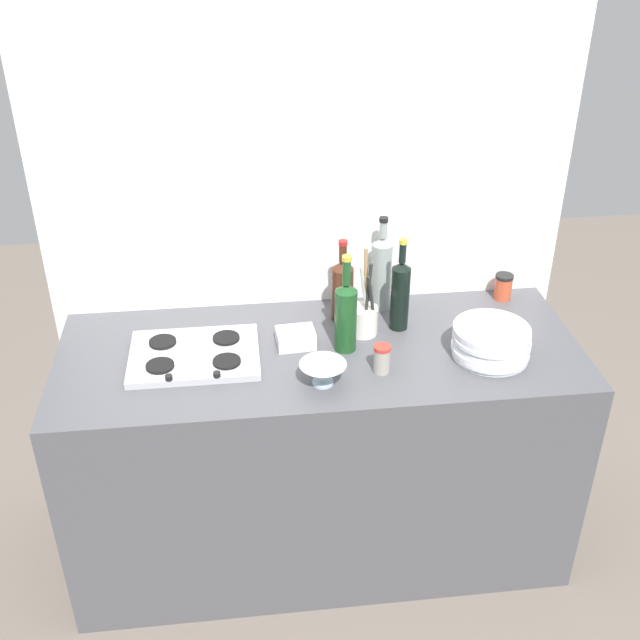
# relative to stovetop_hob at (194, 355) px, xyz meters

# --- Properties ---
(ground_plane) EXTENTS (6.00, 6.00, 0.00)m
(ground_plane) POSITION_rel_stovetop_hob_xyz_m (0.43, 0.00, -0.91)
(ground_plane) COLOR #6B6056
(ground_plane) RESTS_ON ground
(counter_block) EXTENTS (1.80, 0.70, 0.90)m
(counter_block) POSITION_rel_stovetop_hob_xyz_m (0.43, 0.00, -0.46)
(counter_block) COLOR #4C4C51
(counter_block) RESTS_ON ground
(backsplash_panel) EXTENTS (1.90, 0.06, 2.32)m
(backsplash_panel) POSITION_rel_stovetop_hob_xyz_m (0.43, 0.38, 0.24)
(backsplash_panel) COLOR white
(backsplash_panel) RESTS_ON ground
(stovetop_hob) EXTENTS (0.43, 0.32, 0.04)m
(stovetop_hob) POSITION_rel_stovetop_hob_xyz_m (0.00, 0.00, 0.00)
(stovetop_hob) COLOR #B2B2B7
(stovetop_hob) RESTS_ON counter_block
(plate_stack) EXTENTS (0.26, 0.27, 0.11)m
(plate_stack) POSITION_rel_stovetop_hob_xyz_m (0.99, -0.10, 0.04)
(plate_stack) COLOR white
(plate_stack) RESTS_ON counter_block
(wine_bottle_leftmost) EXTENTS (0.08, 0.08, 0.35)m
(wine_bottle_leftmost) POSITION_rel_stovetop_hob_xyz_m (0.51, 0.00, 0.12)
(wine_bottle_leftmost) COLOR #19471E
(wine_bottle_leftmost) RESTS_ON counter_block
(wine_bottle_mid_left) EXTENTS (0.08, 0.08, 0.31)m
(wine_bottle_mid_left) POSITION_rel_stovetop_hob_xyz_m (0.53, 0.21, 0.11)
(wine_bottle_mid_left) COLOR #472314
(wine_bottle_mid_left) RESTS_ON counter_block
(wine_bottle_mid_right) EXTENTS (0.07, 0.07, 0.35)m
(wine_bottle_mid_right) POSITION_rel_stovetop_hob_xyz_m (0.72, 0.12, 0.12)
(wine_bottle_mid_right) COLOR black
(wine_bottle_mid_right) RESTS_ON counter_block
(wine_bottle_rightmost) EXTENTS (0.07, 0.07, 0.36)m
(wine_bottle_rightmost) POSITION_rel_stovetop_hob_xyz_m (0.69, 0.27, 0.14)
(wine_bottle_rightmost) COLOR gray
(wine_bottle_rightmost) RESTS_ON counter_block
(mixing_bowl) EXTENTS (0.15, 0.15, 0.08)m
(mixing_bowl) POSITION_rel_stovetop_hob_xyz_m (0.41, -0.19, 0.03)
(mixing_bowl) COLOR silver
(mixing_bowl) RESTS_ON counter_block
(butter_dish) EXTENTS (0.14, 0.11, 0.06)m
(butter_dish) POSITION_rel_stovetop_hob_xyz_m (0.35, 0.04, 0.02)
(butter_dish) COLOR white
(butter_dish) RESTS_ON counter_block
(utensil_crock) EXTENTS (0.10, 0.10, 0.31)m
(utensil_crock) POSITION_rel_stovetop_hob_xyz_m (0.59, 0.10, 0.05)
(utensil_crock) COLOR silver
(utensil_crock) RESTS_ON counter_block
(condiment_jar_front) EXTENTS (0.07, 0.07, 0.10)m
(condiment_jar_front) POSITION_rel_stovetop_hob_xyz_m (1.16, 0.28, 0.04)
(condiment_jar_front) COLOR #C64C2D
(condiment_jar_front) RESTS_ON counter_block
(condiment_jar_rear) EXTENTS (0.06, 0.06, 0.10)m
(condiment_jar_rear) POSITION_rel_stovetop_hob_xyz_m (0.61, -0.15, 0.04)
(condiment_jar_rear) COLOR #9E998C
(condiment_jar_rear) RESTS_ON counter_block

